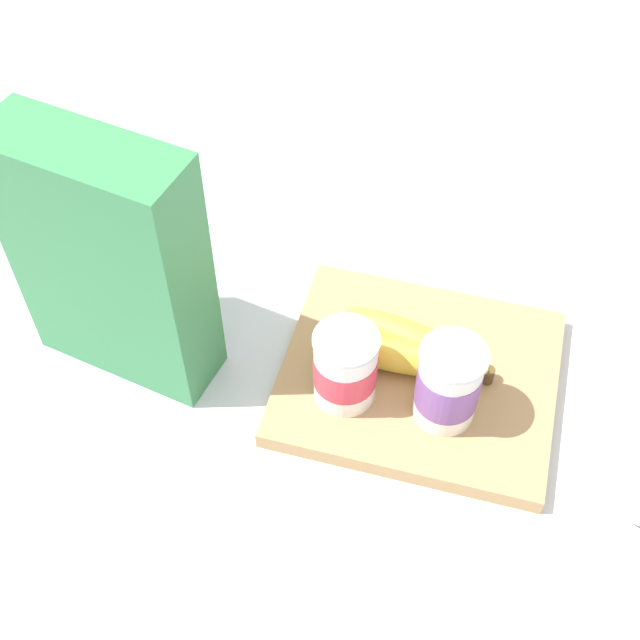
# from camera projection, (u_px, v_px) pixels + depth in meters

# --- Properties ---
(ground_plane) EXTENTS (2.40, 2.40, 0.00)m
(ground_plane) POSITION_uv_depth(u_px,v_px,m) (417.00, 383.00, 0.89)
(ground_plane) COLOR silver
(cutting_board) EXTENTS (0.28, 0.24, 0.02)m
(cutting_board) POSITION_uv_depth(u_px,v_px,m) (418.00, 377.00, 0.89)
(cutting_board) COLOR tan
(cutting_board) RESTS_ON ground_plane
(cereal_box) EXTENTS (0.20, 0.11, 0.28)m
(cereal_box) POSITION_uv_depth(u_px,v_px,m) (110.00, 262.00, 0.81)
(cereal_box) COLOR #38844C
(cereal_box) RESTS_ON ground_plane
(yogurt_cup_front) EXTENTS (0.07, 0.07, 0.10)m
(yogurt_cup_front) POSITION_uv_depth(u_px,v_px,m) (448.00, 384.00, 0.81)
(yogurt_cup_front) COLOR white
(yogurt_cup_front) RESTS_ON cutting_board
(yogurt_cup_back) EXTENTS (0.07, 0.07, 0.09)m
(yogurt_cup_back) POSITION_uv_depth(u_px,v_px,m) (345.00, 367.00, 0.83)
(yogurt_cup_back) COLOR white
(yogurt_cup_back) RESTS_ON cutting_board
(banana_bunch) EXTENTS (0.17, 0.08, 0.04)m
(banana_bunch) POSITION_uv_depth(u_px,v_px,m) (412.00, 348.00, 0.88)
(banana_bunch) COLOR yellow
(banana_bunch) RESTS_ON cutting_board
(spoon) EXTENTS (0.02, 0.13, 0.01)m
(spoon) POSITION_uv_depth(u_px,v_px,m) (639.00, 484.00, 0.81)
(spoon) COLOR silver
(spoon) RESTS_ON ground_plane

